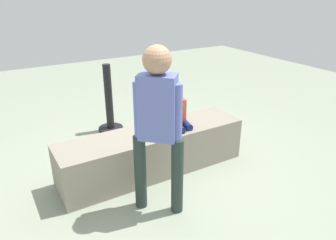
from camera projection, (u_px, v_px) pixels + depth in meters
name	position (u px, v px, depth m)	size (l,w,h in m)	color
ground_plane	(154.00, 170.00, 3.78)	(12.00, 12.00, 0.00)	gray
concrete_ledge	(153.00, 151.00, 3.68)	(2.16, 0.54, 0.50)	gray
child_seated	(177.00, 109.00, 3.64)	(0.28, 0.34, 0.48)	navy
adult_standing	(158.00, 118.00, 2.78)	(0.37, 0.36, 1.58)	#263430
cake_plate	(155.00, 132.00, 3.51)	(0.22, 0.22, 0.07)	yellow
gift_bag	(168.00, 112.00, 5.09)	(0.20, 0.09, 0.31)	#4C99E0
railing_post	(109.00, 107.00, 4.68)	(0.36, 0.36, 0.99)	black
water_bottle_near_gift	(117.00, 140.00, 4.26)	(0.06, 0.06, 0.23)	silver
party_cup_red	(173.00, 125.00, 4.84)	(0.08, 0.08, 0.10)	red
cake_box_white	(152.00, 138.00, 4.44)	(0.32, 0.32, 0.11)	white
handbag_black_leather	(182.00, 133.00, 4.47)	(0.31, 0.14, 0.32)	black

